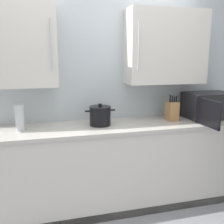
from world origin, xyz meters
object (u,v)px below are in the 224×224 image
Objects in this scene: microwave_oven at (207,105)px; knife_block at (172,111)px; thermos_flask at (20,118)px; stock_pot at (100,116)px.

microwave_oven is 0.45m from knife_block.
knife_block is (1.63, 0.02, -0.02)m from thermos_flask.
thermos_flask is at bearing -179.77° from stock_pot.
thermos_flask is at bearing -179.68° from microwave_oven.
knife_block reaches higher than thermos_flask.
microwave_oven is 1.28m from stock_pot.
knife_block reaches higher than stock_pot.
thermos_flask is (-0.80, -0.00, 0.03)m from stock_pot.
knife_block is at bearing 0.62° from thermos_flask.
stock_pot is 1.27× the size of thermos_flask.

